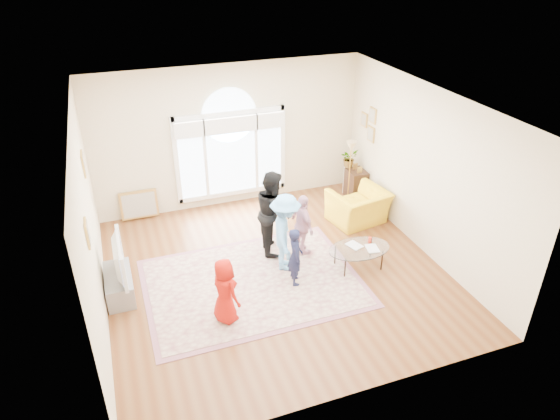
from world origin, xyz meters
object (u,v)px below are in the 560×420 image
object	(u,v)px
tv_console	(119,285)
armchair	(358,207)
television	(115,259)
coffee_table	(359,249)
area_rug	(253,283)

from	to	relation	value
tv_console	armchair	distance (m)	5.12
television	coffee_table	bearing A→B (deg)	-8.84
area_rug	tv_console	bearing A→B (deg)	168.18
coffee_table	armchair	bearing A→B (deg)	63.86
area_rug	television	world-z (taller)	television
area_rug	armchair	world-z (taller)	armchair
tv_console	coffee_table	size ratio (longest dim) A/B	0.84
tv_console	armchair	xyz separation A→B (m)	(5.05, 0.85, 0.16)
area_rug	armchair	bearing A→B (deg)	25.38
tv_console	area_rug	bearing A→B (deg)	-11.82
armchair	television	bearing A→B (deg)	-0.84
coffee_table	armchair	world-z (taller)	armchair
coffee_table	armchair	xyz separation A→B (m)	(0.78, 1.52, -0.03)
area_rug	armchair	size ratio (longest dim) A/B	3.18
tv_console	armchair	size ratio (longest dim) A/B	0.88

